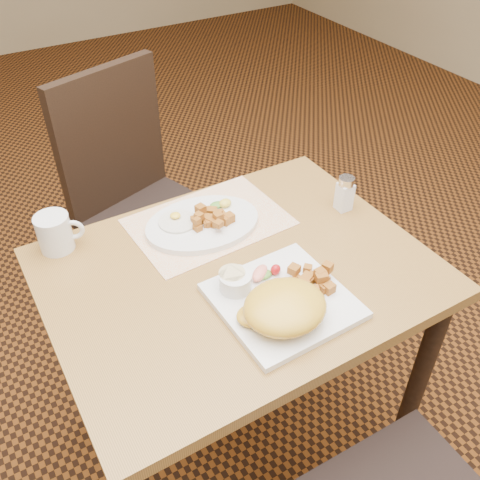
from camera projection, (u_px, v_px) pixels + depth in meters
name	position (u px, v px, depth m)	size (l,w,h in m)	color
ground	(239.00, 437.00, 1.76)	(8.00, 8.00, 0.00)	black
table	(239.00, 300.00, 1.35)	(0.90, 0.70, 0.75)	olive
chair_far	(138.00, 194.00, 1.90)	(0.53, 0.54, 0.97)	black
placemat	(208.00, 222.00, 1.42)	(0.40, 0.28, 0.00)	white
plate_square	(282.00, 301.00, 1.19)	(0.28, 0.28, 0.02)	silver
plate_oval	(203.00, 224.00, 1.40)	(0.30, 0.23, 0.02)	silver
hollandaise_mound	(284.00, 308.00, 1.12)	(0.19, 0.16, 0.07)	gold
ramekin	(235.00, 281.00, 1.20)	(0.07, 0.08, 0.04)	silver
garnish_sq	(264.00, 273.00, 1.23)	(0.08, 0.06, 0.03)	#387223
fried_egg	(177.00, 221.00, 1.39)	(0.10, 0.10, 0.02)	white
garnish_ov	(222.00, 204.00, 1.44)	(0.06, 0.04, 0.02)	#387223
salt_shaker	(345.00, 193.00, 1.44)	(0.04, 0.04, 0.10)	white
coffee_mug	(55.00, 233.00, 1.31)	(0.11, 0.08, 0.10)	silver
home_fries_sq	(312.00, 280.00, 1.21)	(0.11, 0.11, 0.04)	#AF651C
home_fries_ov	(212.00, 218.00, 1.39)	(0.11, 0.11, 0.04)	#AF651C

